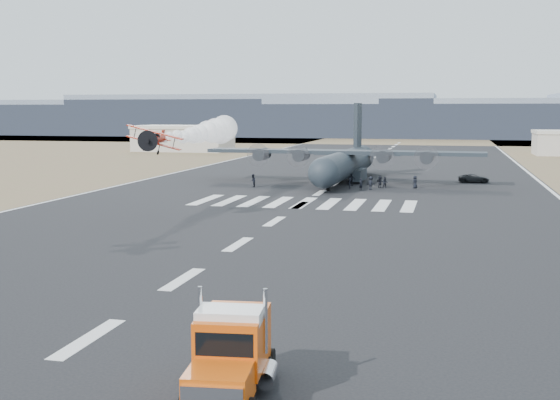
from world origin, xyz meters
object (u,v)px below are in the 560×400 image
at_px(transport_aircraft, 345,161).
at_px(crew_b, 253,181).
at_px(hangar_left, 184,138).
at_px(support_vehicle, 474,178).
at_px(crew_c, 371,183).
at_px(crew_e, 415,182).
at_px(aerobatic_biplane, 155,139).
at_px(crew_d, 351,180).
at_px(crew_h, 385,183).
at_px(crew_f, 380,182).
at_px(semi_truck, 231,354).
at_px(crew_a, 361,184).
at_px(crew_g, 349,183).

xyz_separation_m(transport_aircraft, crew_b, (-11.35, -10.46, -2.13)).
height_order(hangar_left, support_vehicle, hangar_left).
bearing_deg(crew_c, crew_e, -126.70).
height_order(transport_aircraft, crew_c, transport_aircraft).
bearing_deg(hangar_left, aerobatic_biplane, -69.93).
distance_m(hangar_left, crew_e, 99.49).
relative_size(transport_aircraft, crew_d, 23.03).
bearing_deg(crew_h, support_vehicle, 20.73).
bearing_deg(hangar_left, support_vehicle, -42.80).
distance_m(support_vehicle, crew_f, 16.43).
bearing_deg(transport_aircraft, crew_h, -46.11).
relative_size(hangar_left, transport_aircraft, 0.60).
height_order(aerobatic_biplane, transport_aircraft, transport_aircraft).
xyz_separation_m(hangar_left, crew_e, (63.73, -76.35, -2.54)).
relative_size(support_vehicle, crew_f, 2.77).
bearing_deg(semi_truck, crew_c, 85.54).
relative_size(semi_truck, crew_e, 4.45).
distance_m(transport_aircraft, crew_a, 11.42).
bearing_deg(transport_aircraft, crew_d, -70.61).
xyz_separation_m(crew_b, crew_c, (16.30, 0.77, -0.01)).
bearing_deg(crew_b, semi_truck, 7.50).
bearing_deg(crew_d, crew_b, 26.25).
bearing_deg(aerobatic_biplane, crew_g, 61.12).
bearing_deg(crew_g, aerobatic_biplane, -44.59).
relative_size(crew_b, crew_e, 1.05).
bearing_deg(semi_truck, crew_g, 87.89).
height_order(crew_d, crew_e, crew_d).
height_order(crew_a, crew_b, crew_b).
relative_size(crew_c, crew_g, 1.15).
bearing_deg(crew_e, crew_h, -42.71).
height_order(crew_b, crew_g, crew_b).
relative_size(crew_e, crew_g, 1.12).
distance_m(semi_truck, crew_g, 70.51).
bearing_deg(crew_f, crew_b, 52.24).
distance_m(semi_truck, crew_a, 69.58).
height_order(crew_e, crew_h, crew_e).
distance_m(crew_a, crew_d, 5.32).
xyz_separation_m(transport_aircraft, crew_e, (10.68, -6.52, -2.17)).
relative_size(transport_aircraft, crew_c, 22.72).
bearing_deg(crew_g, crew_a, 45.16).
distance_m(crew_e, crew_g, 9.20).
distance_m(crew_b, crew_d, 13.98).
xyz_separation_m(transport_aircraft, crew_g, (2.07, -9.75, -2.27)).
bearing_deg(support_vehicle, crew_b, 108.18).
bearing_deg(support_vehicle, crew_g, 121.62).
height_order(crew_e, crew_g, crew_e).
height_order(semi_truck, crew_f, semi_truck).
bearing_deg(aerobatic_biplane, crew_d, 64.24).
xyz_separation_m(crew_a, crew_d, (-1.98, 4.94, 0.06)).
bearing_deg(transport_aircraft, support_vehicle, 11.97).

